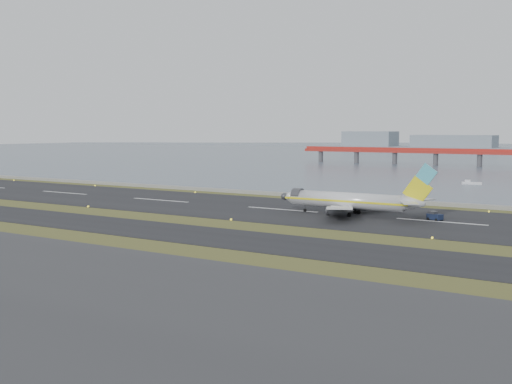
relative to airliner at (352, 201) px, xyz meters
The scene contains 7 objects.
ground 35.34m from the airliner, 123.28° to the right, with size 1000.00×1000.00×0.00m, color #344518.
taxiway_strip 45.80m from the airliner, 114.99° to the right, with size 1000.00×18.00×0.10m, color black.
runway_strip 19.61m from the airliner, behind, with size 1000.00×45.00×0.10m, color black.
seawall 36.30m from the airliner, 122.24° to the left, with size 1000.00×2.50×1.00m, color gray.
airliner is the anchor object (origin of this frame).
pushback_tug 19.08m from the airliner, ahead, with size 3.72×2.95×2.09m.
workboat_near 102.74m from the airliner, 89.09° to the left, with size 7.31×3.97×1.70m.
Camera 1 is at (80.13, -108.08, 20.05)m, focal length 45.00 mm.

